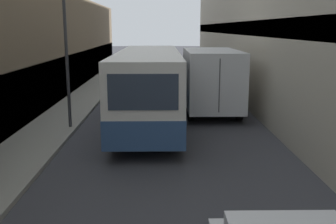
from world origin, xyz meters
The scene contains 5 objects.
ground_plane centered at (0.00, 15.00, 0.00)m, with size 150.00×150.00×0.00m, color #38383D.
sidewalk_left centered at (-4.51, 15.00, 0.07)m, with size 2.07×60.00×0.13m.
bus centered at (-0.66, 17.47, 1.59)m, with size 2.47×10.45×3.00m.
box_truck centered at (2.17, 20.15, 1.58)m, with size 2.37×7.10×2.95m.
panel_van centered at (-2.12, 28.11, 1.13)m, with size 1.98×4.60×2.02m.
Camera 1 is at (-0.14, 1.38, 3.92)m, focal length 42.00 mm.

